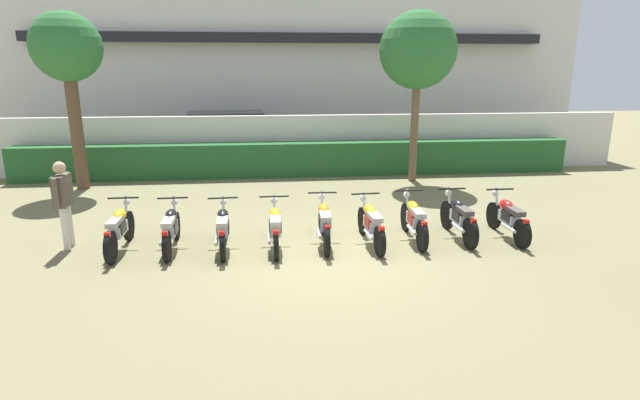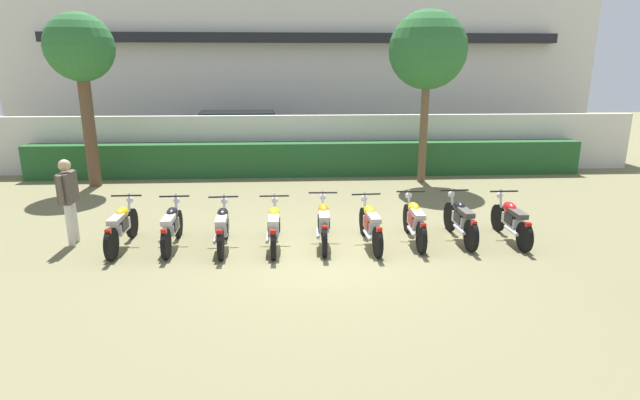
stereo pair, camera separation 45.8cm
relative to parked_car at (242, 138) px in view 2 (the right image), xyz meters
The scene contains 17 objects.
ground 10.10m from the parked_car, 76.30° to the right, with size 60.00×60.00×0.00m, color olive.
building 6.33m from the parked_car, 63.58° to the left, with size 23.76×6.50×8.63m.
compound_wall 2.98m from the parked_car, 36.99° to the right, with size 22.58×0.30×1.92m, color silver.
hedge_row 3.47m from the parked_car, 46.32° to the right, with size 18.06×0.70×1.09m, color #235628.
parked_car is the anchor object (origin of this frame).
tree_near_inspector 6.24m from the parked_car, 138.54° to the right, with size 1.92×1.92×4.99m.
tree_far_side 7.53m from the parked_car, 31.53° to the right, with size 2.30×2.30×5.13m.
motorcycle_in_row_0 9.32m from the parked_car, 99.60° to the right, with size 0.60×1.92×0.97m.
motorcycle_in_row_1 9.22m from the parked_car, 93.58° to the right, with size 0.60×1.84×0.95m.
motorcycle_in_row_2 9.32m from the parked_car, 87.30° to the right, with size 0.60×1.84×0.95m.
motorcycle_in_row_3 9.43m from the parked_car, 81.15° to the right, with size 0.60×1.90×0.94m.
motorcycle_in_row_4 9.52m from the parked_car, 75.17° to the right, with size 0.60×1.96×0.97m.
motorcycle_in_row_5 9.91m from the parked_car, 70.10° to the right, with size 0.60×1.93×0.95m.
motorcycle_in_row_6 10.13m from the parked_car, 64.88° to the right, with size 0.60×1.91×0.96m.
motorcycle_in_row_7 10.55m from the parked_car, 60.05° to the right, with size 0.60×1.90×0.97m.
motorcycle_in_row_8 11.17m from the parked_car, 55.62° to the right, with size 0.60×1.87×0.95m.
inspector_person 9.23m from the parked_car, 106.60° to the right, with size 0.23×0.69×1.73m.
Camera 2 is at (-0.58, -8.99, 3.47)m, focal length 28.07 mm.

